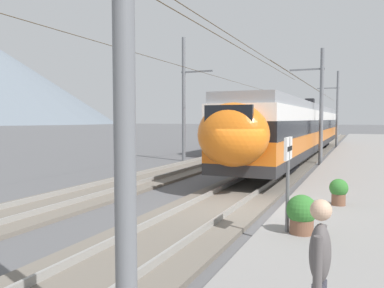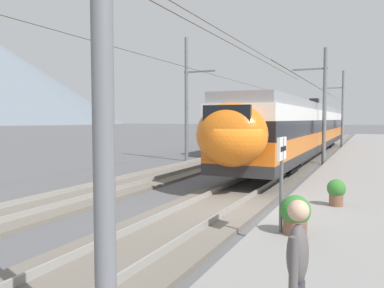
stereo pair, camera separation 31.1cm
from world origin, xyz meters
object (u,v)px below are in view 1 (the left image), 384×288
at_px(train_far_track, 267,125).
at_px(catenary_mast_mid, 319,103).
at_px(catenary_mast_west, 113,22).
at_px(catenary_mast_east, 336,108).
at_px(train_near_platform, 300,127).
at_px(potted_plant_by_shelter, 339,190).
at_px(potted_plant_platform_edge, 302,212).
at_px(platform_sign, 288,162).
at_px(passenger_walking, 320,271).
at_px(catenary_mast_far_side, 186,97).

relative_size(train_far_track, catenary_mast_mid, 0.65).
bearing_deg(catenary_mast_west, catenary_mast_east, -0.01).
xyz_separation_m(catenary_mast_west, catenary_mast_mid, (21.23, 0.00, -0.07)).
distance_m(train_near_platform, train_far_track, 12.04).
bearing_deg(catenary_mast_mid, potted_plant_by_shelter, -171.65).
bearing_deg(potted_plant_platform_edge, catenary_mast_mid, 4.62).
bearing_deg(platform_sign, train_near_platform, 7.57).
height_order(train_near_platform, passenger_walking, train_near_platform).
relative_size(catenary_mast_west, catenary_mast_east, 1.00).
relative_size(train_far_track, potted_plant_platform_edge, 33.62).
xyz_separation_m(catenary_mast_west, catenary_mast_east, (37.19, -0.00, 0.12)).
xyz_separation_m(train_near_platform, passenger_walking, (-24.40, -3.76, -0.98)).
xyz_separation_m(catenary_mast_west, catenary_mast_far_side, (19.90, 8.41, 0.42)).
height_order(catenary_mast_far_side, platform_sign, catenary_mast_far_side).
bearing_deg(train_near_platform, potted_plant_by_shelter, -167.97).
bearing_deg(potted_plant_by_shelter, catenary_mast_far_side, 41.76).
height_order(train_far_track, potted_plant_by_shelter, train_far_track).
distance_m(catenary_mast_west, potted_plant_by_shelter, 9.13).
relative_size(platform_sign, potted_plant_platform_edge, 2.46).
bearing_deg(passenger_walking, catenary_mast_west, 105.86).
bearing_deg(catenary_mast_far_side, catenary_mast_east, -25.93).
bearing_deg(train_far_track, catenary_mast_far_side, 173.67).
distance_m(catenary_mast_west, catenary_mast_far_side, 21.60).
distance_m(catenary_mast_east, passenger_walking, 36.75).
distance_m(catenary_mast_east, catenary_mast_far_side, 19.23).
relative_size(catenary_mast_far_side, passenger_walking, 26.28).
relative_size(catenary_mast_east, passenger_walking, 26.28).
relative_size(potted_plant_platform_edge, potted_plant_by_shelter, 1.11).
xyz_separation_m(catenary_mast_far_side, potted_plant_by_shelter, (-11.52, -10.29, -3.52)).
height_order(train_far_track, catenary_mast_far_side, catenary_mast_far_side).
height_order(catenary_mast_west, catenary_mast_mid, catenary_mast_west).
bearing_deg(passenger_walking, potted_plant_by_shelter, 1.65).
height_order(catenary_mast_mid, platform_sign, catenary_mast_mid).
relative_size(train_near_platform, catenary_mast_west, 0.74).
xyz_separation_m(catenary_mast_far_side, passenger_walking, (-19.30, -10.51, -3.02)).
bearing_deg(passenger_walking, catenary_mast_far_side, 28.57).
distance_m(catenary_mast_mid, potted_plant_platform_edge, 16.48).
distance_m(catenary_mast_mid, potted_plant_by_shelter, 13.34).
bearing_deg(train_far_track, passenger_walking, -166.14).
relative_size(passenger_walking, potted_plant_by_shelter, 2.18).
relative_size(catenary_mast_west, platform_sign, 21.03).
relative_size(train_near_platform, catenary_mast_east, 0.74).
relative_size(catenary_mast_west, catenary_mast_mid, 1.00).
xyz_separation_m(train_far_track, passenger_walking, (-35.37, -8.73, -0.97)).
height_order(train_near_platform, catenary_mast_east, catenary_mast_east).
bearing_deg(catenary_mast_far_side, potted_plant_by_shelter, -138.24).
bearing_deg(platform_sign, catenary_mast_far_side, 32.39).
bearing_deg(potted_plant_platform_edge, catenary_mast_far_side, 33.22).
distance_m(train_near_platform, catenary_mast_mid, 4.40).
relative_size(train_near_platform, passenger_walking, 19.46).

